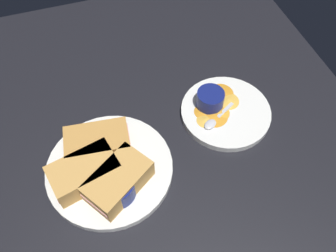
{
  "coord_description": "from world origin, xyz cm",
  "views": [
    {
      "loc": [
        -4.22,
        -39.76,
        64.97
      ],
      "look_at": [
        9.24,
        1.04,
        3.0
      ],
      "focal_mm": 37.11,
      "sensor_mm": 36.0,
      "label": 1
    }
  ],
  "objects_px": {
    "ramekin_light_gravy": "(210,99)",
    "sandwich_half_near": "(98,143)",
    "sandwich_half_far": "(84,172)",
    "spoon_by_gravy_ramekin": "(214,121)",
    "plate_chips_companion": "(226,112)",
    "ramekin_dark_sauce": "(116,187)",
    "plate_sandwich_main": "(110,169)",
    "sandwich_half_extra": "(118,181)",
    "spoon_by_dark_ramekin": "(108,166)"
  },
  "relations": [
    {
      "from": "ramekin_light_gravy",
      "to": "sandwich_half_near",
      "type": "bearing_deg",
      "value": -172.09
    },
    {
      "from": "sandwich_half_far",
      "to": "spoon_by_gravy_ramekin",
      "type": "relative_size",
      "value": 1.55
    },
    {
      "from": "spoon_by_gravy_ramekin",
      "to": "ramekin_light_gravy",
      "type": "bearing_deg",
      "value": 79.67
    },
    {
      "from": "sandwich_half_far",
      "to": "spoon_by_gravy_ramekin",
      "type": "distance_m",
      "value": 0.3
    },
    {
      "from": "plate_chips_companion",
      "to": "ramekin_dark_sauce",
      "type": "bearing_deg",
      "value": -157.4
    },
    {
      "from": "plate_sandwich_main",
      "to": "sandwich_half_extra",
      "type": "height_order",
      "value": "sandwich_half_extra"
    },
    {
      "from": "ramekin_dark_sauce",
      "to": "plate_chips_companion",
      "type": "bearing_deg",
      "value": 22.6
    },
    {
      "from": "plate_sandwich_main",
      "to": "spoon_by_dark_ramekin",
      "type": "relative_size",
      "value": 2.63
    },
    {
      "from": "sandwich_half_near",
      "to": "plate_sandwich_main",
      "type": "bearing_deg",
      "value": -78.59
    },
    {
      "from": "spoon_by_dark_ramekin",
      "to": "spoon_by_gravy_ramekin",
      "type": "distance_m",
      "value": 0.25
    },
    {
      "from": "plate_chips_companion",
      "to": "sandwich_half_extra",
      "type": "bearing_deg",
      "value": -158.65
    },
    {
      "from": "plate_sandwich_main",
      "to": "spoon_by_gravy_ramekin",
      "type": "height_order",
      "value": "spoon_by_gravy_ramekin"
    },
    {
      "from": "plate_sandwich_main",
      "to": "sandwich_half_extra",
      "type": "xyz_separation_m",
      "value": [
        0.01,
        -0.05,
        0.03
      ]
    },
    {
      "from": "sandwich_half_near",
      "to": "ramekin_light_gravy",
      "type": "xyz_separation_m",
      "value": [
        0.27,
        0.04,
        -0.0
      ]
    },
    {
      "from": "sandwich_half_near",
      "to": "sandwich_half_far",
      "type": "distance_m",
      "value": 0.07
    },
    {
      "from": "ramekin_dark_sauce",
      "to": "plate_chips_companion",
      "type": "distance_m",
      "value": 0.31
    },
    {
      "from": "spoon_by_dark_ramekin",
      "to": "plate_chips_companion",
      "type": "height_order",
      "value": "spoon_by_dark_ramekin"
    },
    {
      "from": "sandwich_half_extra",
      "to": "ramekin_dark_sauce",
      "type": "height_order",
      "value": "sandwich_half_extra"
    },
    {
      "from": "plate_sandwich_main",
      "to": "ramekin_light_gravy",
      "type": "distance_m",
      "value": 0.27
    },
    {
      "from": "sandwich_half_near",
      "to": "ramekin_dark_sauce",
      "type": "bearing_deg",
      "value": -83.47
    },
    {
      "from": "plate_sandwich_main",
      "to": "plate_chips_companion",
      "type": "distance_m",
      "value": 0.29
    },
    {
      "from": "sandwich_half_far",
      "to": "spoon_by_gravy_ramekin",
      "type": "height_order",
      "value": "sandwich_half_far"
    },
    {
      "from": "sandwich_half_near",
      "to": "ramekin_light_gravy",
      "type": "distance_m",
      "value": 0.27
    },
    {
      "from": "ramekin_dark_sauce",
      "to": "spoon_by_dark_ramekin",
      "type": "xyz_separation_m",
      "value": [
        -0.0,
        0.06,
        -0.02
      ]
    },
    {
      "from": "sandwich_half_far",
      "to": "spoon_by_dark_ramekin",
      "type": "distance_m",
      "value": 0.05
    },
    {
      "from": "spoon_by_gravy_ramekin",
      "to": "sandwich_half_near",
      "type": "bearing_deg",
      "value": 177.59
    },
    {
      "from": "sandwich_half_extra",
      "to": "spoon_by_dark_ramekin",
      "type": "height_order",
      "value": "sandwich_half_extra"
    },
    {
      "from": "sandwich_half_far",
      "to": "ramekin_light_gravy",
      "type": "distance_m",
      "value": 0.32
    },
    {
      "from": "sandwich_half_extra",
      "to": "spoon_by_dark_ramekin",
      "type": "bearing_deg",
      "value": 102.97
    },
    {
      "from": "sandwich_half_near",
      "to": "sandwich_half_extra",
      "type": "distance_m",
      "value": 0.1
    },
    {
      "from": "plate_sandwich_main",
      "to": "spoon_by_dark_ramekin",
      "type": "xyz_separation_m",
      "value": [
        -0.0,
        0.0,
        0.01
      ]
    },
    {
      "from": "plate_sandwich_main",
      "to": "sandwich_half_far",
      "type": "height_order",
      "value": "sandwich_half_far"
    },
    {
      "from": "sandwich_half_extra",
      "to": "spoon_by_dark_ramekin",
      "type": "relative_size",
      "value": 1.51
    },
    {
      "from": "sandwich_half_extra",
      "to": "ramekin_dark_sauce",
      "type": "bearing_deg",
      "value": -126.11
    },
    {
      "from": "ramekin_dark_sauce",
      "to": "spoon_by_dark_ramekin",
      "type": "relative_size",
      "value": 0.78
    },
    {
      "from": "sandwich_half_far",
      "to": "plate_sandwich_main",
      "type": "bearing_deg",
      "value": 11.41
    },
    {
      "from": "spoon_by_gravy_ramekin",
      "to": "plate_chips_companion",
      "type": "bearing_deg",
      "value": 28.97
    },
    {
      "from": "plate_sandwich_main",
      "to": "sandwich_half_far",
      "type": "distance_m",
      "value": 0.06
    },
    {
      "from": "ramekin_dark_sauce",
      "to": "spoon_by_gravy_ramekin",
      "type": "xyz_separation_m",
      "value": [
        0.25,
        0.1,
        -0.02
      ]
    },
    {
      "from": "plate_sandwich_main",
      "to": "sandwich_half_far",
      "type": "bearing_deg",
      "value": -168.59
    },
    {
      "from": "plate_chips_companion",
      "to": "sandwich_half_far",
      "type": "bearing_deg",
      "value": -168.29
    },
    {
      "from": "sandwich_half_extra",
      "to": "ramekin_light_gravy",
      "type": "distance_m",
      "value": 0.28
    },
    {
      "from": "sandwich_half_near",
      "to": "sandwich_half_extra",
      "type": "bearing_deg",
      "value": -78.59
    },
    {
      "from": "sandwich_half_extra",
      "to": "ramekin_light_gravy",
      "type": "bearing_deg",
      "value": 28.58
    },
    {
      "from": "sandwich_half_far",
      "to": "plate_chips_companion",
      "type": "xyz_separation_m",
      "value": [
        0.34,
        0.07,
        -0.03
      ]
    },
    {
      "from": "plate_chips_companion",
      "to": "spoon_by_gravy_ramekin",
      "type": "distance_m",
      "value": 0.05
    },
    {
      "from": "plate_chips_companion",
      "to": "spoon_by_gravy_ramekin",
      "type": "relative_size",
      "value": 2.21
    },
    {
      "from": "spoon_by_dark_ramekin",
      "to": "sandwich_half_extra",
      "type": "bearing_deg",
      "value": -77.03
    },
    {
      "from": "plate_chips_companion",
      "to": "plate_sandwich_main",
      "type": "bearing_deg",
      "value": -168.24
    },
    {
      "from": "plate_sandwich_main",
      "to": "ramekin_dark_sauce",
      "type": "relative_size",
      "value": 3.4
    }
  ]
}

